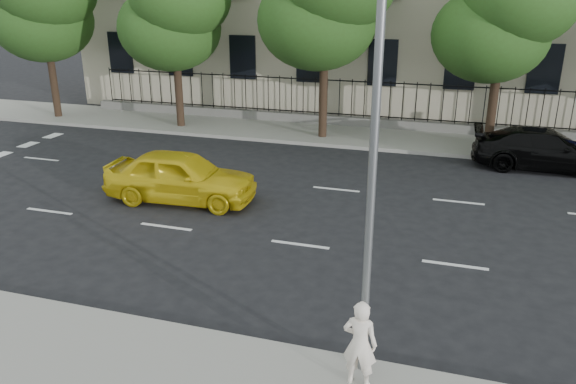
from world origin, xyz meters
name	(u,v)px	position (x,y,z in m)	size (l,w,h in m)	color
ground	(270,290)	(0.00, 0.00, 0.00)	(120.00, 120.00, 0.00)	black
far_sidewalk	(370,137)	(0.00, 14.00, 0.07)	(60.00, 4.00, 0.15)	gray
lane_markings	(320,214)	(0.00, 4.75, 0.01)	(49.60, 4.62, 0.01)	silver
iron_fence	(376,116)	(0.00, 15.70, 0.65)	(30.00, 0.50, 2.20)	slate
street_light	(382,80)	(2.50, -1.77, 5.15)	(0.25, 3.32, 8.05)	slate
tree_b	(175,1)	(-8.96, 13.36, 5.84)	(5.53, 5.12, 8.97)	#382619
tree_d	(506,4)	(5.04, 13.36, 5.84)	(5.34, 4.94, 8.84)	#382619
yellow_taxi	(181,176)	(-4.52, 4.54, 0.82)	(1.93, 4.81, 1.64)	gold
black_sedan	(545,149)	(6.94, 11.50, 0.76)	(2.12, 5.21, 1.51)	black
woman_near	(360,344)	(2.51, -2.74, 0.95)	(0.58, 0.38, 1.60)	white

